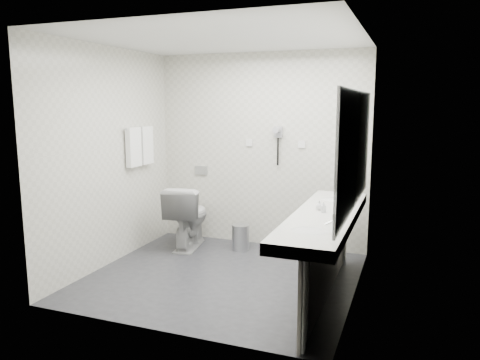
% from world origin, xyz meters
% --- Properties ---
extents(floor, '(2.80, 2.80, 0.00)m').
position_xyz_m(floor, '(0.00, 0.00, 0.00)').
color(floor, '#2A2B30').
rests_on(floor, ground).
extents(ceiling, '(2.80, 2.80, 0.00)m').
position_xyz_m(ceiling, '(0.00, 0.00, 2.50)').
color(ceiling, silver).
rests_on(ceiling, wall_back).
extents(wall_back, '(2.80, 0.00, 2.80)m').
position_xyz_m(wall_back, '(0.00, 1.30, 1.25)').
color(wall_back, beige).
rests_on(wall_back, floor).
extents(wall_front, '(2.80, 0.00, 2.80)m').
position_xyz_m(wall_front, '(0.00, -1.30, 1.25)').
color(wall_front, beige).
rests_on(wall_front, floor).
extents(wall_left, '(0.00, 2.60, 2.60)m').
position_xyz_m(wall_left, '(-1.40, 0.00, 1.25)').
color(wall_left, beige).
rests_on(wall_left, floor).
extents(wall_right, '(0.00, 2.60, 2.60)m').
position_xyz_m(wall_right, '(1.40, 0.00, 1.25)').
color(wall_right, beige).
rests_on(wall_right, floor).
extents(vanity_counter, '(0.55, 2.20, 0.10)m').
position_xyz_m(vanity_counter, '(1.12, -0.20, 0.80)').
color(vanity_counter, silver).
rests_on(vanity_counter, floor).
extents(vanity_panel, '(0.03, 2.15, 0.75)m').
position_xyz_m(vanity_panel, '(1.15, -0.20, 0.38)').
color(vanity_panel, '#9B9792').
rests_on(vanity_panel, floor).
extents(vanity_post_near, '(0.06, 0.06, 0.75)m').
position_xyz_m(vanity_post_near, '(1.18, -1.24, 0.38)').
color(vanity_post_near, silver).
rests_on(vanity_post_near, floor).
extents(vanity_post_far, '(0.06, 0.06, 0.75)m').
position_xyz_m(vanity_post_far, '(1.18, 0.84, 0.38)').
color(vanity_post_far, silver).
rests_on(vanity_post_far, floor).
extents(mirror, '(0.02, 2.20, 1.05)m').
position_xyz_m(mirror, '(1.39, -0.20, 1.45)').
color(mirror, '#B2BCC6').
rests_on(mirror, wall_right).
extents(basin_near, '(0.40, 0.31, 0.05)m').
position_xyz_m(basin_near, '(1.12, -0.85, 0.83)').
color(basin_near, silver).
rests_on(basin_near, vanity_counter).
extents(basin_far, '(0.40, 0.31, 0.05)m').
position_xyz_m(basin_far, '(1.12, 0.45, 0.83)').
color(basin_far, silver).
rests_on(basin_far, vanity_counter).
extents(faucet_near, '(0.04, 0.04, 0.15)m').
position_xyz_m(faucet_near, '(1.32, -0.85, 0.92)').
color(faucet_near, silver).
rests_on(faucet_near, vanity_counter).
extents(faucet_far, '(0.04, 0.04, 0.15)m').
position_xyz_m(faucet_far, '(1.32, 0.45, 0.92)').
color(faucet_far, silver).
rests_on(faucet_far, vanity_counter).
extents(soap_bottle_a, '(0.06, 0.06, 0.10)m').
position_xyz_m(soap_bottle_a, '(1.11, -0.18, 0.90)').
color(soap_bottle_a, silver).
rests_on(soap_bottle_a, vanity_counter).
extents(soap_bottle_b, '(0.10, 0.10, 0.09)m').
position_xyz_m(soap_bottle_b, '(1.05, -0.09, 0.90)').
color(soap_bottle_b, silver).
rests_on(soap_bottle_b, vanity_counter).
extents(glass_left, '(0.07, 0.07, 0.10)m').
position_xyz_m(glass_left, '(1.26, 0.11, 0.90)').
color(glass_left, silver).
rests_on(glass_left, vanity_counter).
extents(toilet, '(0.59, 0.88, 0.82)m').
position_xyz_m(toilet, '(-0.83, 0.82, 0.41)').
color(toilet, silver).
rests_on(toilet, floor).
extents(flush_plate, '(0.18, 0.02, 0.12)m').
position_xyz_m(flush_plate, '(-0.85, 1.29, 0.95)').
color(flush_plate, '#B2B5BA').
rests_on(flush_plate, wall_back).
extents(pedal_bin, '(0.26, 0.26, 0.32)m').
position_xyz_m(pedal_bin, '(-0.14, 0.94, 0.16)').
color(pedal_bin, '#B2B5BA').
rests_on(pedal_bin, floor).
extents(bin_lid, '(0.23, 0.23, 0.02)m').
position_xyz_m(bin_lid, '(-0.14, 0.94, 0.32)').
color(bin_lid, '#B2B5BA').
rests_on(bin_lid, pedal_bin).
extents(towel_rail, '(0.02, 0.62, 0.02)m').
position_xyz_m(towel_rail, '(-1.35, 0.55, 1.55)').
color(towel_rail, silver).
rests_on(towel_rail, wall_left).
extents(towel_near, '(0.07, 0.24, 0.48)m').
position_xyz_m(towel_near, '(-1.34, 0.41, 1.33)').
color(towel_near, white).
rests_on(towel_near, towel_rail).
extents(towel_far, '(0.07, 0.24, 0.48)m').
position_xyz_m(towel_far, '(-1.34, 0.69, 1.33)').
color(towel_far, white).
rests_on(towel_far, towel_rail).
extents(dryer_cradle, '(0.10, 0.04, 0.14)m').
position_xyz_m(dryer_cradle, '(0.25, 1.27, 1.50)').
color(dryer_cradle, '#96969B').
rests_on(dryer_cradle, wall_back).
extents(dryer_barrel, '(0.08, 0.14, 0.08)m').
position_xyz_m(dryer_barrel, '(0.25, 1.20, 1.53)').
color(dryer_barrel, '#96969B').
rests_on(dryer_barrel, dryer_cradle).
extents(dryer_cord, '(0.02, 0.02, 0.35)m').
position_xyz_m(dryer_cord, '(0.25, 1.26, 1.25)').
color(dryer_cord, black).
rests_on(dryer_cord, dryer_cradle).
extents(switch_plate_a, '(0.09, 0.02, 0.09)m').
position_xyz_m(switch_plate_a, '(-0.15, 1.29, 1.35)').
color(switch_plate_a, silver).
rests_on(switch_plate_a, wall_back).
extents(switch_plate_b, '(0.09, 0.02, 0.09)m').
position_xyz_m(switch_plate_b, '(0.55, 1.29, 1.35)').
color(switch_plate_b, silver).
rests_on(switch_plate_b, wall_back).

